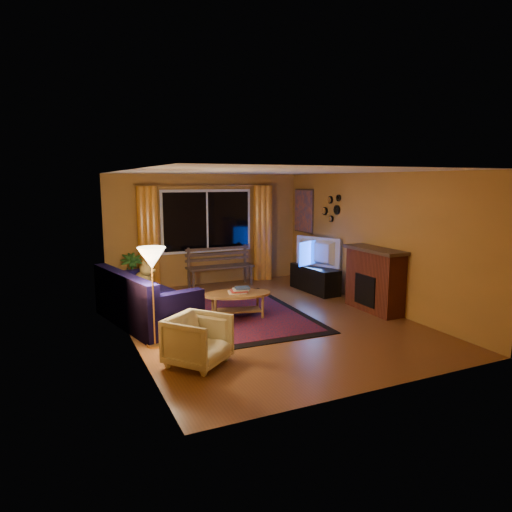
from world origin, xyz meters
name	(u,v)px	position (x,y,z in m)	size (l,w,h in m)	color
floor	(263,319)	(0.00, 0.00, -0.01)	(4.50, 6.00, 0.02)	brown
ceiling	(264,171)	(0.00, 0.00, 2.51)	(4.50, 6.00, 0.02)	white
wall_back	(206,230)	(0.00, 3.01, 1.25)	(4.50, 0.02, 2.50)	#B58038
wall_left	(126,256)	(-2.26, 0.00, 1.25)	(0.02, 6.00, 2.50)	#B58038
wall_right	(371,240)	(2.26, 0.00, 1.25)	(0.02, 6.00, 2.50)	#B58038
window	(207,221)	(0.00, 2.94, 1.45)	(2.00, 0.02, 1.30)	black
curtain_rod	(207,185)	(0.00, 2.90, 2.25)	(0.03, 0.03, 3.20)	#BF8C3F
curtain_left	(148,239)	(-1.35, 2.88, 1.12)	(0.36, 0.36, 2.24)	orange
curtain_right	(262,233)	(1.35, 2.88, 1.12)	(0.36, 0.36, 2.24)	orange
bench	(220,277)	(0.16, 2.58, 0.22)	(1.50, 0.44, 0.45)	#413023
potted_plant	(132,274)	(-1.75, 2.72, 0.43)	(0.48, 0.48, 0.85)	#235B1E
sofa	(146,297)	(-1.88, 0.61, 0.45)	(0.94, 2.20, 0.89)	black
dog	(143,278)	(-1.83, 1.10, 0.66)	(0.29, 0.40, 0.44)	olive
armchair	(198,338)	(-1.62, -1.45, 0.36)	(0.69, 0.65, 0.71)	beige
floor_lamp	(153,298)	(-1.99, -0.55, 0.72)	(0.24, 0.24, 1.43)	#BF8C3F
rug	(241,313)	(-0.23, 0.44, 0.01)	(2.07, 3.26, 0.02)	maroon
coffee_table	(237,305)	(-0.37, 0.27, 0.21)	(1.18, 1.18, 0.43)	#A37036
tv_console	(315,279)	(1.85, 1.31, 0.27)	(0.43, 1.29, 0.54)	black
television	(315,252)	(1.85, 1.31, 0.85)	(1.09, 0.14, 0.63)	black
fireplace	(375,281)	(2.05, -0.40, 0.55)	(0.40, 1.20, 1.10)	maroon
mirror_cluster	(331,207)	(2.21, 1.30, 1.80)	(0.06, 0.60, 0.56)	black
painting	(304,211)	(2.22, 2.45, 1.65)	(0.04, 0.76, 0.96)	orange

